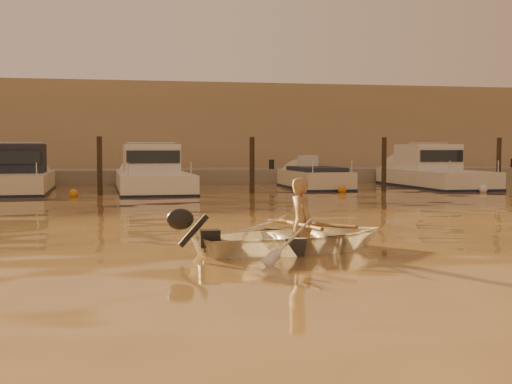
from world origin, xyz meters
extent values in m
plane|color=olive|center=(0.00, 0.00, 0.00)|extent=(160.00, 160.00, 0.00)
imported|color=white|center=(-2.41, -0.10, 0.22)|extent=(3.70, 3.01, 0.67)
imported|color=#98724C|center=(-2.32, -0.07, 0.43)|extent=(0.46, 0.60, 1.46)
cylinder|color=brown|center=(-2.17, -0.04, 0.42)|extent=(0.96, 1.92, 0.13)
cylinder|color=brown|center=(-2.36, -0.08, 0.42)|extent=(0.18, 2.10, 0.13)
cylinder|color=#2D2319|center=(-5.50, 13.80, 0.90)|extent=(0.18, 0.18, 2.20)
cylinder|color=#2D2319|center=(-0.20, 13.80, 0.90)|extent=(0.18, 0.18, 2.20)
cylinder|color=#2D2319|center=(4.80, 13.80, 0.90)|extent=(0.18, 0.18, 2.20)
cylinder|color=#2D2319|center=(9.50, 13.80, 0.90)|extent=(0.18, 0.18, 2.20)
sphere|color=orange|center=(-6.36, 13.34, 0.10)|extent=(0.30, 0.30, 0.30)
sphere|color=white|center=(-2.98, 12.37, 0.10)|extent=(0.30, 0.30, 0.30)
sphere|color=#C87117|center=(3.03, 13.37, 0.10)|extent=(0.30, 0.30, 0.30)
sphere|color=silver|center=(8.18, 12.62, 0.10)|extent=(0.30, 0.30, 0.30)
cube|color=gray|center=(0.00, 21.50, 0.15)|extent=(52.00, 4.00, 1.00)
cube|color=#9E8466|center=(0.00, 27.00, 2.40)|extent=(46.00, 7.00, 4.80)
camera|label=1|loc=(-5.42, -10.98, 1.66)|focal=50.00mm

